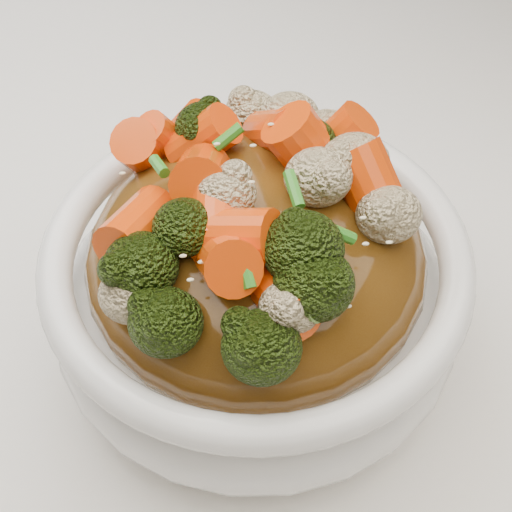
{
  "coord_description": "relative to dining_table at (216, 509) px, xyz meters",
  "views": [
    {
      "loc": [
        -0.01,
        -0.33,
        1.16
      ],
      "look_at": [
        0.03,
        -0.05,
        0.83
      ],
      "focal_mm": 55.0,
      "sensor_mm": 36.0,
      "label": 1
    }
  ],
  "objects": [
    {
      "name": "cauliflower",
      "position": [
        0.03,
        -0.05,
        0.52
      ],
      "size": [
        0.23,
        0.23,
        0.04
      ],
      "primitive_type": null,
      "rotation": [
        0.0,
        0.0,
        -0.28
      ],
      "color": "beige",
      "rests_on": "sauce_base"
    },
    {
      "name": "broccoli",
      "position": [
        0.03,
        -0.05,
        0.52
      ],
      "size": [
        0.23,
        0.23,
        0.05
      ],
      "primitive_type": null,
      "rotation": [
        0.0,
        0.0,
        -0.28
      ],
      "color": "black",
      "rests_on": "sauce_base"
    },
    {
      "name": "sauce_base",
      "position": [
        0.03,
        -0.05,
        0.45
      ],
      "size": [
        0.23,
        0.23,
        0.1
      ],
      "primitive_type": "ellipsoid",
      "rotation": [
        0.0,
        0.0,
        -0.28
      ],
      "color": "#53310E",
      "rests_on": "bowl"
    },
    {
      "name": "scallions",
      "position": [
        0.03,
        -0.05,
        0.52
      ],
      "size": [
        0.18,
        0.18,
        0.02
      ],
      "primitive_type": null,
      "rotation": [
        0.0,
        0.0,
        -0.28
      ],
      "color": "#2B7A1C",
      "rests_on": "sauce_base"
    },
    {
      "name": "bowl",
      "position": [
        0.03,
        -0.05,
        0.42
      ],
      "size": [
        0.29,
        0.29,
        0.09
      ],
      "primitive_type": null,
      "rotation": [
        0.0,
        0.0,
        -0.28
      ],
      "color": "white",
      "rests_on": "tablecloth"
    },
    {
      "name": "dining_table",
      "position": [
        0.0,
        0.0,
        0.0
      ],
      "size": [
        1.2,
        0.8,
        0.75
      ],
      "primitive_type": "cube",
      "color": "#56321D",
      "rests_on": "floor"
    },
    {
      "name": "carrots",
      "position": [
        0.03,
        -0.05,
        0.52
      ],
      "size": [
        0.23,
        0.23,
        0.06
      ],
      "primitive_type": null,
      "rotation": [
        0.0,
        0.0,
        -0.28
      ],
      "color": "#E54307",
      "rests_on": "sauce_base"
    },
    {
      "name": "tablecloth",
      "position": [
        0.0,
        0.0,
        0.35
      ],
      "size": [
        1.2,
        0.8,
        0.04
      ],
      "primitive_type": "cube",
      "color": "white",
      "rests_on": "dining_table"
    },
    {
      "name": "sesame_seeds",
      "position": [
        0.03,
        -0.05,
        0.52
      ],
      "size": [
        0.21,
        0.21,
        0.01
      ],
      "primitive_type": null,
      "rotation": [
        0.0,
        0.0,
        -0.28
      ],
      "color": "beige",
      "rests_on": "sauce_base"
    }
  ]
}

